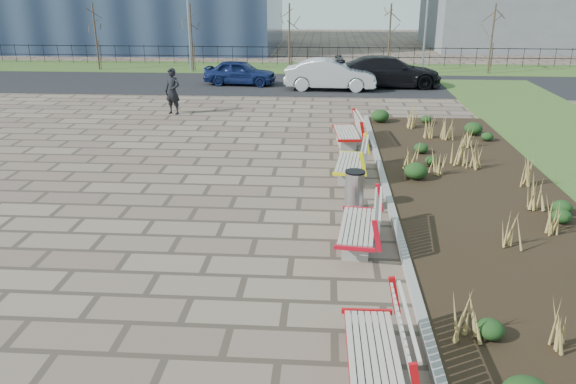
# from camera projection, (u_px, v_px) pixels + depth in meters

# --- Properties ---
(ground) EXTENTS (120.00, 120.00, 0.00)m
(ground) POSITION_uv_depth(u_px,v_px,m) (191.00, 298.00, 9.85)
(ground) COLOR #715F4E
(ground) RESTS_ON ground
(planting_bed) EXTENTS (4.50, 18.00, 0.10)m
(planting_bed) POSITION_uv_depth(u_px,v_px,m) (481.00, 200.00, 14.11)
(planting_bed) COLOR black
(planting_bed) RESTS_ON ground
(planting_curb) EXTENTS (0.16, 18.00, 0.15)m
(planting_curb) POSITION_uv_depth(u_px,v_px,m) (388.00, 197.00, 14.25)
(planting_curb) COLOR gray
(planting_curb) RESTS_ON ground
(grass_verge_far) EXTENTS (80.00, 5.00, 0.04)m
(grass_verge_far) POSITION_uv_depth(u_px,v_px,m) (291.00, 68.00, 36.01)
(grass_verge_far) COLOR #33511E
(grass_verge_far) RESTS_ON ground
(road) EXTENTS (80.00, 7.00, 0.02)m
(road) POSITION_uv_depth(u_px,v_px,m) (284.00, 84.00, 30.40)
(road) COLOR black
(road) RESTS_ON ground
(bench_a) EXTENTS (0.93, 2.11, 1.00)m
(bench_a) POSITION_uv_depth(u_px,v_px,m) (373.00, 348.00, 7.69)
(bench_a) COLOR red
(bench_a) RESTS_ON ground
(bench_b) EXTENTS (1.12, 2.18, 1.00)m
(bench_b) POSITION_uv_depth(u_px,v_px,m) (358.00, 224.00, 11.64)
(bench_b) COLOR red
(bench_b) RESTS_ON ground
(bench_c) EXTENTS (1.12, 2.19, 1.00)m
(bench_c) POSITION_uv_depth(u_px,v_px,m) (350.00, 160.00, 15.77)
(bench_c) COLOR #FCF00D
(bench_c) RESTS_ON ground
(bench_d) EXTENTS (1.07, 2.17, 1.00)m
(bench_d) POSITION_uv_depth(u_px,v_px,m) (346.00, 130.00, 18.94)
(bench_d) COLOR red
(bench_d) RESTS_ON ground
(litter_bin) EXTENTS (0.46, 0.46, 0.99)m
(litter_bin) POSITION_uv_depth(u_px,v_px,m) (354.00, 191.00, 13.44)
(litter_bin) COLOR #B2B2B7
(litter_bin) RESTS_ON ground
(pedestrian) EXTENTS (0.80, 0.66, 1.90)m
(pedestrian) POSITION_uv_depth(u_px,v_px,m) (173.00, 91.00, 23.28)
(pedestrian) COLOR black
(pedestrian) RESTS_ON ground
(car_blue) EXTENTS (3.93, 1.84, 1.30)m
(car_blue) POSITION_uv_depth(u_px,v_px,m) (240.00, 72.00, 30.01)
(car_blue) COLOR #111E4E
(car_blue) RESTS_ON road
(car_silver) EXTENTS (4.70, 1.81, 1.53)m
(car_silver) POSITION_uv_depth(u_px,v_px,m) (330.00, 75.00, 28.57)
(car_silver) COLOR #A8ACB0
(car_silver) RESTS_ON road
(car_black) EXTENTS (5.64, 2.62, 1.59)m
(car_black) POSITION_uv_depth(u_px,v_px,m) (388.00, 71.00, 29.33)
(car_black) COLOR black
(car_black) RESTS_ON road
(tree_a) EXTENTS (1.40, 1.40, 4.00)m
(tree_a) POSITION_uv_depth(u_px,v_px,m) (96.00, 37.00, 34.65)
(tree_a) COLOR #4C3D2D
(tree_a) RESTS_ON grass_verge_far
(tree_b) EXTENTS (1.40, 1.40, 4.00)m
(tree_b) POSITION_uv_depth(u_px,v_px,m) (192.00, 37.00, 34.27)
(tree_b) COLOR #4C3D2D
(tree_b) RESTS_ON grass_verge_far
(tree_c) EXTENTS (1.40, 1.40, 4.00)m
(tree_c) POSITION_uv_depth(u_px,v_px,m) (289.00, 38.00, 33.90)
(tree_c) COLOR #4C3D2D
(tree_c) RESTS_ON grass_verge_far
(tree_d) EXTENTS (1.40, 1.40, 4.00)m
(tree_d) POSITION_uv_depth(u_px,v_px,m) (389.00, 39.00, 33.52)
(tree_d) COLOR #4C3D2D
(tree_d) RESTS_ON grass_verge_far
(tree_e) EXTENTS (1.40, 1.40, 4.00)m
(tree_e) POSITION_uv_depth(u_px,v_px,m) (492.00, 39.00, 33.14)
(tree_e) COLOR #4C3D2D
(tree_e) RESTS_ON grass_verge_far
(lamp_west) EXTENTS (0.24, 0.60, 6.00)m
(lamp_west) POSITION_uv_depth(u_px,v_px,m) (189.00, 21.00, 33.46)
(lamp_west) COLOR gray
(lamp_west) RESTS_ON grass_verge_far
(lamp_east) EXTENTS (0.24, 0.60, 6.00)m
(lamp_east) POSITION_uv_depth(u_px,v_px,m) (426.00, 22.00, 32.58)
(lamp_east) COLOR gray
(lamp_east) RESTS_ON grass_verge_far
(railing_fence) EXTENTS (44.00, 0.10, 1.20)m
(railing_fence) POSITION_uv_depth(u_px,v_px,m) (292.00, 55.00, 37.19)
(railing_fence) COLOR black
(railing_fence) RESTS_ON grass_verge_far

